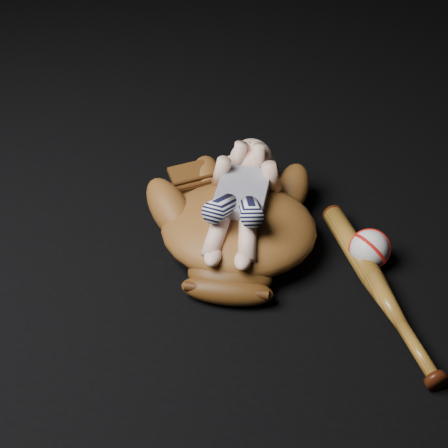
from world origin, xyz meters
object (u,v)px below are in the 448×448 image
object	(u,v)px
baseball_glove	(239,222)
baseball	(370,249)
baseball_bat	(379,288)
newborn_baby	(240,198)

from	to	relation	value
baseball_glove	baseball	world-z (taller)	baseball_glove
baseball	baseball_bat	bearing A→B (deg)	-72.48
newborn_baby	baseball	bearing A→B (deg)	-2.46
baseball_glove	newborn_baby	size ratio (longest dim) A/B	1.27
newborn_baby	baseball_glove	bearing A→B (deg)	-91.24
baseball_bat	baseball	bearing A→B (deg)	107.52
baseball_bat	baseball	xyz separation A→B (m)	(-0.03, 0.09, 0.02)
baseball_glove	newborn_baby	xyz separation A→B (m)	(-0.00, 0.01, 0.06)
baseball_glove	newborn_baby	bearing A→B (deg)	87.38
baseball_glove	baseball_bat	world-z (taller)	baseball_glove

